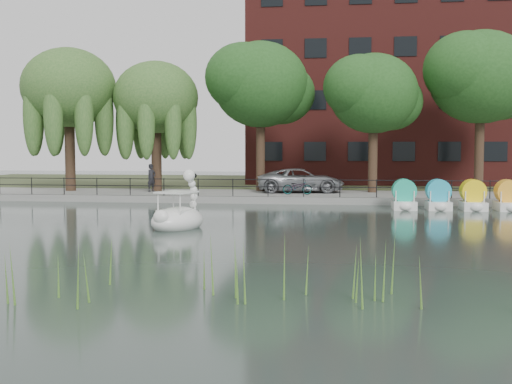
% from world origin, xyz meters
% --- Properties ---
extents(ground_plane, '(120.00, 120.00, 0.00)m').
position_xyz_m(ground_plane, '(0.00, 0.00, 0.00)').
color(ground_plane, '#3A4642').
extents(promenade, '(40.00, 6.00, 0.40)m').
position_xyz_m(promenade, '(0.00, 16.00, 0.20)').
color(promenade, gray).
rests_on(promenade, ground_plane).
extents(kerb, '(40.00, 0.25, 0.40)m').
position_xyz_m(kerb, '(0.00, 13.05, 0.20)').
color(kerb, gray).
rests_on(kerb, ground_plane).
extents(land_strip, '(60.00, 22.00, 0.36)m').
position_xyz_m(land_strip, '(0.00, 30.00, 0.18)').
color(land_strip, '#47512D').
rests_on(land_strip, ground_plane).
extents(railing, '(32.00, 0.05, 1.00)m').
position_xyz_m(railing, '(0.00, 13.25, 1.15)').
color(railing, black).
rests_on(railing, promenade).
extents(apartment_building, '(20.00, 10.07, 18.00)m').
position_xyz_m(apartment_building, '(7.00, 29.97, 9.36)').
color(apartment_building, '#4C1E16').
rests_on(apartment_building, land_strip).
extents(willow_left, '(5.88, 5.88, 9.01)m').
position_xyz_m(willow_left, '(-13.00, 16.50, 6.87)').
color(willow_left, '#473323').
rests_on(willow_left, promenade).
extents(willow_mid, '(5.32, 5.32, 8.15)m').
position_xyz_m(willow_mid, '(-7.50, 17.00, 6.25)').
color(willow_mid, '#473323').
rests_on(willow_mid, promenade).
extents(broadleaf_center, '(6.00, 6.00, 9.25)m').
position_xyz_m(broadleaf_center, '(-1.00, 18.00, 7.06)').
color(broadleaf_center, '#473323').
rests_on(broadleaf_center, promenade).
extents(broadleaf_right, '(5.40, 5.40, 8.32)m').
position_xyz_m(broadleaf_right, '(6.00, 17.50, 6.39)').
color(broadleaf_right, '#473323').
rests_on(broadleaf_right, promenade).
extents(broadleaf_far, '(6.30, 6.30, 9.71)m').
position_xyz_m(broadleaf_far, '(12.50, 18.50, 7.40)').
color(broadleaf_far, '#473323').
rests_on(broadleaf_far, promenade).
extents(minivan, '(3.54, 6.39, 1.69)m').
position_xyz_m(minivan, '(1.63, 16.83, 1.25)').
color(minivan, gray).
rests_on(minivan, promenade).
extents(bicycle, '(0.73, 1.76, 1.00)m').
position_xyz_m(bicycle, '(1.53, 15.00, 0.90)').
color(bicycle, gray).
rests_on(bicycle, promenade).
extents(pedestrian, '(0.79, 0.86, 1.98)m').
position_xyz_m(pedestrian, '(-7.62, 16.26, 1.39)').
color(pedestrian, black).
rests_on(pedestrian, promenade).
extents(swan_boat, '(2.43, 3.07, 2.28)m').
position_xyz_m(swan_boat, '(-2.30, 1.91, 0.50)').
color(swan_boat, white).
rests_on(swan_boat, ground_plane).
extents(pedal_boat_row, '(7.95, 1.70, 1.40)m').
position_xyz_m(pedal_boat_row, '(10.64, 10.90, 0.61)').
color(pedal_boat_row, white).
rests_on(pedal_boat_row, ground_plane).
extents(reed_bank, '(24.00, 2.40, 1.20)m').
position_xyz_m(reed_bank, '(2.00, -9.50, 0.60)').
color(reed_bank, '#669938').
rests_on(reed_bank, ground_plane).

